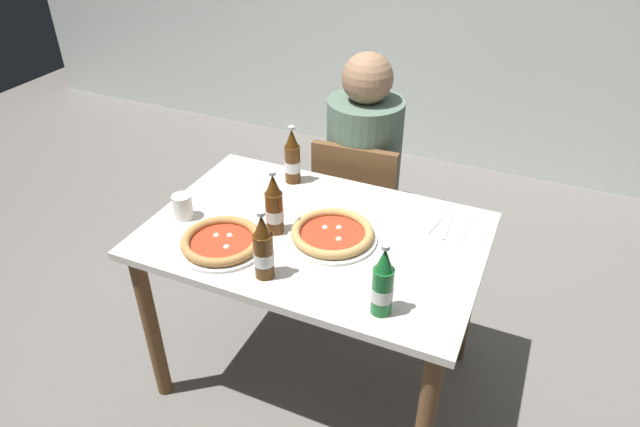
# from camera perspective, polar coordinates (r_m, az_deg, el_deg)

# --- Properties ---
(ground_plane) EXTENTS (8.00, 8.00, 0.00)m
(ground_plane) POSITION_cam_1_polar(r_m,az_deg,el_deg) (2.53, -0.48, -15.87)
(ground_plane) COLOR slate
(dining_table_main) EXTENTS (1.20, 0.80, 0.75)m
(dining_table_main) POSITION_cam_1_polar(r_m,az_deg,el_deg) (2.09, -0.56, -4.45)
(dining_table_main) COLOR silver
(dining_table_main) RESTS_ON ground_plane
(chair_behind_table) EXTENTS (0.43, 0.43, 0.85)m
(chair_behind_table) POSITION_cam_1_polar(r_m,az_deg,el_deg) (2.65, 3.97, 0.61)
(chair_behind_table) COLOR brown
(chair_behind_table) RESTS_ON ground_plane
(diner_seated) EXTENTS (0.34, 0.34, 1.21)m
(diner_seated) POSITION_cam_1_polar(r_m,az_deg,el_deg) (2.64, 4.34, 3.03)
(diner_seated) COLOR #2D3342
(diner_seated) RESTS_ON ground_plane
(pizza_margherita_near) EXTENTS (0.32, 0.32, 0.04)m
(pizza_margherita_near) POSITION_cam_1_polar(r_m,az_deg,el_deg) (1.97, 1.27, -2.11)
(pizza_margherita_near) COLOR white
(pizza_margherita_near) RESTS_ON dining_table_main
(pizza_marinara_far) EXTENTS (0.30, 0.30, 0.04)m
(pizza_marinara_far) POSITION_cam_1_polar(r_m,az_deg,el_deg) (1.97, -10.00, -2.87)
(pizza_marinara_far) COLOR white
(pizza_marinara_far) RESTS_ON dining_table_main
(beer_bottle_left) EXTENTS (0.07, 0.07, 0.25)m
(beer_bottle_left) POSITION_cam_1_polar(r_m,az_deg,el_deg) (1.64, 6.41, -7.23)
(beer_bottle_left) COLOR #196B2D
(beer_bottle_left) RESTS_ON dining_table_main
(beer_bottle_center) EXTENTS (0.07, 0.07, 0.25)m
(beer_bottle_center) POSITION_cam_1_polar(r_m,az_deg,el_deg) (1.97, -4.71, 0.67)
(beer_bottle_center) COLOR #512D0F
(beer_bottle_center) RESTS_ON dining_table_main
(beer_bottle_right) EXTENTS (0.07, 0.07, 0.25)m
(beer_bottle_right) POSITION_cam_1_polar(r_m,az_deg,el_deg) (1.77, -5.80, -3.69)
(beer_bottle_right) COLOR #512D0F
(beer_bottle_right) RESTS_ON dining_table_main
(beer_bottle_extra) EXTENTS (0.07, 0.07, 0.25)m
(beer_bottle_extra) POSITION_cam_1_polar(r_m,az_deg,el_deg) (2.28, -2.84, 5.59)
(beer_bottle_extra) COLOR #512D0F
(beer_bottle_extra) RESTS_ON dining_table_main
(napkin_with_cutlery) EXTENTS (0.19, 0.19, 0.01)m
(napkin_with_cutlery) POSITION_cam_1_polar(r_m,az_deg,el_deg) (2.10, 12.38, -1.08)
(napkin_with_cutlery) COLOR white
(napkin_with_cutlery) RESTS_ON dining_table_main
(paper_cup) EXTENTS (0.07, 0.07, 0.09)m
(paper_cup) POSITION_cam_1_polar(r_m,az_deg,el_deg) (2.13, -13.82, 0.69)
(paper_cup) COLOR white
(paper_cup) RESTS_ON dining_table_main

